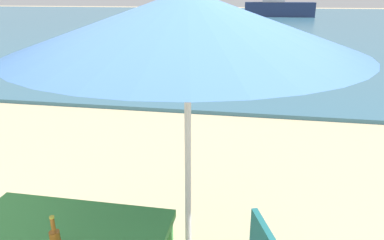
% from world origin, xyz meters
% --- Properties ---
extents(sea_water, '(120.00, 50.00, 0.08)m').
position_xyz_m(sea_water, '(0.00, 30.00, 0.04)').
color(sea_water, '#386B84').
rests_on(sea_water, ground_plane).
extents(beer_bottle_amber, '(0.07, 0.07, 0.26)m').
position_xyz_m(beer_bottle_amber, '(-0.71, 0.02, 0.85)').
color(beer_bottle_amber, brown).
rests_on(beer_bottle_amber, picnic_table_green).
extents(patio_umbrella, '(2.10, 2.10, 2.30)m').
position_xyz_m(patio_umbrella, '(0.02, 0.53, 2.12)').
color(patio_umbrella, silver).
rests_on(patio_umbrella, ground_plane).
extents(swimmer_person, '(0.34, 0.34, 0.41)m').
position_xyz_m(swimmer_person, '(-1.00, 8.70, 0.24)').
color(swimmer_person, tan).
rests_on(swimmer_person, sea_water).
extents(boat_sailboat, '(6.52, 1.78, 2.37)m').
position_xyz_m(boat_sailboat, '(2.33, 35.13, 0.93)').
color(boat_sailboat, navy).
rests_on(boat_sailboat, sea_water).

